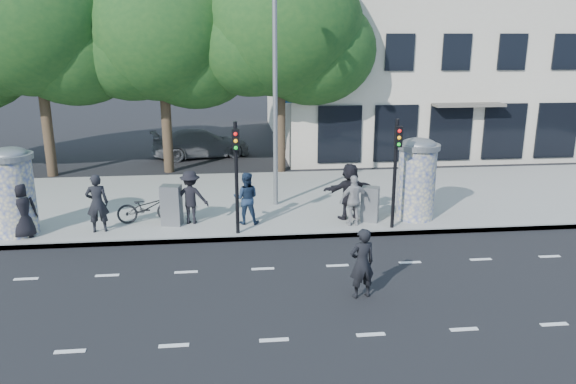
{
  "coord_description": "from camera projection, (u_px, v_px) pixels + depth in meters",
  "views": [
    {
      "loc": [
        -0.79,
        -12.28,
        5.97
      ],
      "look_at": [
        0.89,
        3.5,
        1.49
      ],
      "focal_mm": 35.0,
      "sensor_mm": 36.0,
      "label": 1
    }
  ],
  "objects": [
    {
      "name": "lane_dash_near",
      "position": [
        274.0,
        340.0,
        11.35
      ],
      "size": [
        32.0,
        0.12,
        0.01
      ],
      "primitive_type": "cube",
      "color": "silver",
      "rests_on": "ground"
    },
    {
      "name": "ped_b",
      "position": [
        97.0,
        203.0,
        16.92
      ],
      "size": [
        0.72,
        0.53,
        1.8
      ],
      "primitive_type": "imported",
      "rotation": [
        0.0,
        0.0,
        3.3
      ],
      "color": "black",
      "rests_on": "sidewalk"
    },
    {
      "name": "lane_dash_far",
      "position": [
        263.0,
        269.0,
        14.79
      ],
      "size": [
        32.0,
        0.12,
        0.01
      ],
      "primitive_type": "cube",
      "color": "silver",
      "rests_on": "ground"
    },
    {
      "name": "traffic_pole_near",
      "position": [
        236.0,
        167.0,
        16.42
      ],
      "size": [
        0.22,
        0.31,
        3.4
      ],
      "color": "black",
      "rests_on": "sidewalk"
    },
    {
      "name": "cabinet_left",
      "position": [
        172.0,
        205.0,
        17.61
      ],
      "size": [
        0.69,
        0.56,
        1.28
      ],
      "primitive_type": "cube",
      "rotation": [
        0.0,
        0.0,
        -0.2
      ],
      "color": "slate",
      "rests_on": "sidewalk"
    },
    {
      "name": "tree_mid_left",
      "position": [
        35.0,
        21.0,
        22.78
      ],
      "size": [
        7.2,
        7.2,
        9.57
      ],
      "color": "#38281C",
      "rests_on": "ground"
    },
    {
      "name": "street_lamp",
      "position": [
        275.0,
        71.0,
        18.58
      ],
      "size": [
        0.25,
        0.93,
        8.0
      ],
      "color": "slate",
      "rests_on": "sidewalk"
    },
    {
      "name": "ped_d",
      "position": [
        191.0,
        197.0,
        17.71
      ],
      "size": [
        1.17,
        0.76,
        1.71
      ],
      "primitive_type": "imported",
      "rotation": [
        0.0,
        0.0,
        3.02
      ],
      "color": "black",
      "rests_on": "sidewalk"
    },
    {
      "name": "tree_near_left",
      "position": [
        161.0,
        32.0,
        23.6
      ],
      "size": [
        6.8,
        6.8,
        8.97
      ],
      "color": "#38281C",
      "rests_on": "ground"
    },
    {
      "name": "ped_f",
      "position": [
        350.0,
        191.0,
        18.16
      ],
      "size": [
        1.81,
        1.03,
        1.84
      ],
      "primitive_type": "imported",
      "rotation": [
        0.0,
        0.0,
        3.4
      ],
      "color": "black",
      "rests_on": "sidewalk"
    },
    {
      "name": "ad_column_right",
      "position": [
        417.0,
        177.0,
        18.07
      ],
      "size": [
        1.36,
        1.36,
        2.65
      ],
      "color": "beige",
      "rests_on": "sidewalk"
    },
    {
      "name": "building",
      "position": [
        450.0,
        34.0,
        32.19
      ],
      "size": [
        20.3,
        15.85,
        12.0
      ],
      "color": "beige",
      "rests_on": "ground"
    },
    {
      "name": "sidewalk",
      "position": [
        252.0,
        201.0,
        20.61
      ],
      "size": [
        40.0,
        8.0,
        0.15
      ],
      "primitive_type": "cube",
      "color": "gray",
      "rests_on": "ground"
    },
    {
      "name": "ped_e",
      "position": [
        354.0,
        200.0,
        17.54
      ],
      "size": [
        1.01,
        0.67,
        1.61
      ],
      "primitive_type": "imported",
      "rotation": [
        0.0,
        0.0,
        3.28
      ],
      "color": "#97979A",
      "rests_on": "sidewalk"
    },
    {
      "name": "ad_column_left",
      "position": [
        13.0,
        189.0,
        16.61
      ],
      "size": [
        1.36,
        1.36,
        2.65
      ],
      "color": "beige",
      "rests_on": "sidewalk"
    },
    {
      "name": "bicycle",
      "position": [
        147.0,
        207.0,
        17.9
      ],
      "size": [
        0.92,
        1.95,
        0.98
      ],
      "primitive_type": "imported",
      "rotation": [
        0.0,
        0.0,
        1.72
      ],
      "color": "black",
      "rests_on": "sidewalk"
    },
    {
      "name": "ped_a",
      "position": [
        22.0,
        210.0,
        16.44
      ],
      "size": [
        0.97,
        0.82,
        1.69
      ],
      "primitive_type": "imported",
      "rotation": [
        0.0,
        0.0,
        3.55
      ],
      "color": "black",
      "rests_on": "sidewalk"
    },
    {
      "name": "ground",
      "position": [
        267.0,
        292.0,
        13.45
      ],
      "size": [
        120.0,
        120.0,
        0.0
      ],
      "primitive_type": "plane",
      "color": "black",
      "rests_on": "ground"
    },
    {
      "name": "car_right",
      "position": [
        201.0,
        143.0,
        28.11
      ],
      "size": [
        3.07,
        5.14,
        1.4
      ],
      "primitive_type": "imported",
      "rotation": [
        0.0,
        0.0,
        1.82
      ],
      "color": "#5A5D62",
      "rests_on": "ground"
    },
    {
      "name": "traffic_pole_far",
      "position": [
        396.0,
        163.0,
        16.91
      ],
      "size": [
        0.22,
        0.31,
        3.4
      ],
      "color": "black",
      "rests_on": "sidewalk"
    },
    {
      "name": "cabinet_right",
      "position": [
        370.0,
        204.0,
        17.97
      ],
      "size": [
        0.66,
        0.58,
        1.14
      ],
      "primitive_type": "cube",
      "rotation": [
        0.0,
        0.0,
        -0.41
      ],
      "color": "slate",
      "rests_on": "sidewalk"
    },
    {
      "name": "tree_center",
      "position": [
        280.0,
        26.0,
        23.67
      ],
      "size": [
        7.0,
        7.0,
        9.3
      ],
      "color": "#38281C",
      "rests_on": "ground"
    },
    {
      "name": "ped_c",
      "position": [
        246.0,
        198.0,
        17.69
      ],
      "size": [
        0.88,
        0.72,
        1.67
      ],
      "primitive_type": "imported",
      "rotation": [
        0.0,
        0.0,
        3.03
      ],
      "color": "#1B2C45",
      "rests_on": "sidewalk"
    },
    {
      "name": "man_road",
      "position": [
        362.0,
        263.0,
        13.0
      ],
      "size": [
        0.69,
        0.53,
        1.7
      ],
      "primitive_type": "imported",
      "rotation": [
        0.0,
        0.0,
        3.37
      ],
      "color": "black",
      "rests_on": "ground"
    },
    {
      "name": "curb",
      "position": [
        258.0,
        238.0,
        16.83
      ],
      "size": [
        40.0,
        0.1,
        0.16
      ],
      "primitive_type": "cube",
      "color": "slate",
      "rests_on": "ground"
    }
  ]
}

